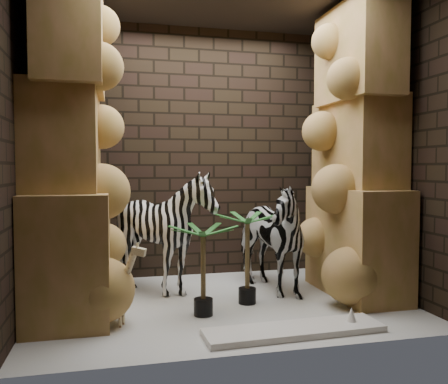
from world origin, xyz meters
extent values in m
plane|color=silver|center=(0.00, 0.00, 0.00)|extent=(3.50, 3.50, 0.00)
plane|color=black|center=(0.00, 1.25, 1.50)|extent=(3.50, 0.00, 3.50)
plane|color=black|center=(0.00, -1.25, 1.50)|extent=(3.50, 0.00, 3.50)
plane|color=black|center=(-1.75, 0.00, 1.50)|extent=(0.00, 3.00, 3.00)
plane|color=black|center=(1.75, 0.00, 1.50)|extent=(0.00, 3.00, 3.00)
imported|color=white|center=(0.53, 0.32, 0.68)|extent=(0.87, 1.26, 1.35)
imported|color=white|center=(-0.51, 0.46, 0.58)|extent=(1.15, 1.37, 1.16)
cube|color=white|center=(0.36, -0.93, 0.03)|extent=(1.47, 0.41, 0.05)
camera|label=1|loc=(-1.01, -4.30, 1.31)|focal=37.02mm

